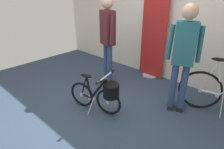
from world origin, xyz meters
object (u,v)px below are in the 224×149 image
visitor_browsing (108,36)px  folding_bike_foreground (101,94)px  floor_banner_stand (153,42)px  visitor_near_wall (183,54)px

visitor_browsing → folding_bike_foreground: bearing=-51.8°
floor_banner_stand → visitor_browsing: size_ratio=1.02×
floor_banner_stand → folding_bike_foreground: 1.88m
floor_banner_stand → visitor_near_wall: bearing=-39.9°
folding_bike_foreground → visitor_browsing: size_ratio=0.54×
folding_bike_foreground → visitor_near_wall: 1.43m
visitor_near_wall → folding_bike_foreground: bearing=-134.1°
folding_bike_foreground → visitor_near_wall: visitor_near_wall is taller
folding_bike_foreground → visitor_near_wall: bearing=45.9°
visitor_browsing → visitor_near_wall: bearing=1.1°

